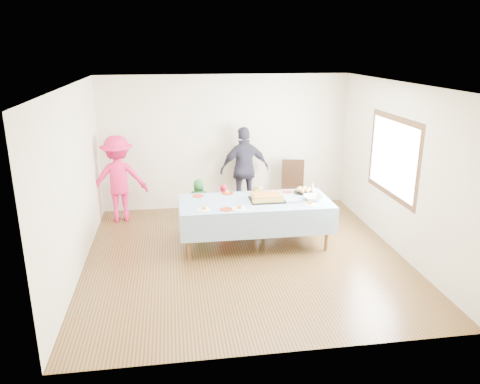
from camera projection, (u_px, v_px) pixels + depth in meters
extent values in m
plane|color=#412912|center=(244.00, 256.00, 7.52)|extent=(5.00, 5.00, 0.00)
cube|color=beige|center=(225.00, 143.00, 9.47)|extent=(5.00, 0.04, 2.70)
cube|color=beige|center=(283.00, 240.00, 4.75)|extent=(5.00, 0.04, 2.70)
cube|color=beige|center=(74.00, 182.00, 6.76)|extent=(0.04, 5.00, 2.70)
cube|color=beige|center=(399.00, 169.00, 7.46)|extent=(0.04, 5.00, 2.70)
cube|color=white|center=(245.00, 85.00, 6.70)|extent=(5.00, 5.00, 0.04)
cube|color=#472B16|center=(393.00, 157.00, 7.60)|extent=(0.03, 1.75, 1.35)
cylinder|color=#51381B|center=(189.00, 238.00, 7.30)|extent=(0.06, 0.06, 0.73)
cylinder|color=#51381B|center=(327.00, 230.00, 7.62)|extent=(0.06, 0.06, 0.73)
cylinder|color=#51381B|center=(187.00, 219.00, 8.10)|extent=(0.06, 0.06, 0.73)
cylinder|color=#51381B|center=(312.00, 212.00, 8.41)|extent=(0.06, 0.06, 0.73)
cube|color=#51381B|center=(255.00, 202.00, 7.74)|extent=(2.40, 1.00, 0.04)
cube|color=silver|center=(255.00, 201.00, 7.73)|extent=(2.50, 1.10, 0.01)
cube|color=black|center=(267.00, 200.00, 7.76)|extent=(0.57, 0.44, 0.02)
cube|color=#D9C052|center=(267.00, 197.00, 7.74)|extent=(0.48, 0.36, 0.07)
cube|color=#A76B26|center=(267.00, 195.00, 7.73)|extent=(0.48, 0.36, 0.01)
cylinder|color=black|center=(303.00, 192.00, 8.15)|extent=(0.33, 0.33, 0.02)
sphere|color=tan|center=(308.00, 189.00, 8.14)|extent=(0.08, 0.08, 0.08)
sphere|color=tan|center=(305.00, 188.00, 8.21)|extent=(0.08, 0.08, 0.08)
sphere|color=tan|center=(300.00, 188.00, 8.20)|extent=(0.08, 0.08, 0.08)
sphere|color=tan|center=(298.00, 190.00, 8.12)|extent=(0.08, 0.08, 0.08)
sphere|color=tan|center=(302.00, 191.00, 8.05)|extent=(0.08, 0.08, 0.08)
sphere|color=tan|center=(307.00, 191.00, 8.07)|extent=(0.08, 0.08, 0.08)
sphere|color=tan|center=(303.00, 190.00, 8.13)|extent=(0.08, 0.08, 0.08)
imported|color=silver|center=(313.00, 198.00, 7.76)|extent=(0.32, 0.32, 0.08)
cone|color=white|center=(313.00, 186.00, 8.24)|extent=(0.09, 0.09, 0.16)
cylinder|color=#B4240D|center=(198.00, 196.00, 7.97)|extent=(0.19, 0.19, 0.01)
cylinder|color=#B4240D|center=(227.00, 193.00, 8.11)|extent=(0.20, 0.20, 0.01)
cylinder|color=#B4240D|center=(257.00, 194.00, 8.07)|extent=(0.20, 0.20, 0.01)
cylinder|color=#B4240D|center=(287.00, 192.00, 8.18)|extent=(0.16, 0.16, 0.01)
cylinder|color=#B4240D|center=(226.00, 209.00, 7.32)|extent=(0.19, 0.19, 0.01)
cylinder|color=white|center=(203.00, 210.00, 7.30)|extent=(0.21, 0.21, 0.01)
cylinder|color=white|center=(239.00, 209.00, 7.34)|extent=(0.24, 0.24, 0.01)
cylinder|color=white|center=(310.00, 204.00, 7.54)|extent=(0.22, 0.22, 0.01)
cylinder|color=black|center=(283.00, 203.00, 9.31)|extent=(0.04, 0.04, 0.46)
cylinder|color=black|center=(302.00, 204.00, 9.28)|extent=(0.04, 0.04, 0.46)
cylinder|color=black|center=(283.00, 197.00, 9.67)|extent=(0.04, 0.04, 0.46)
cylinder|color=black|center=(301.00, 198.00, 9.64)|extent=(0.04, 0.04, 0.46)
cube|color=black|center=(293.00, 189.00, 9.40)|extent=(0.54, 0.54, 0.05)
cube|color=black|center=(293.00, 172.00, 9.51)|extent=(0.45, 0.14, 0.53)
imported|color=red|center=(224.00, 203.00, 8.82)|extent=(0.33, 0.28, 0.77)
imported|color=#236B2F|center=(199.00, 200.00, 8.91)|extent=(0.42, 0.29, 0.83)
imported|color=#D1BC61|center=(256.00, 210.00, 8.28)|extent=(0.52, 0.46, 0.90)
imported|color=#DD1B58|center=(119.00, 179.00, 8.83)|extent=(1.12, 0.71, 1.65)
imported|color=#2D2C3D|center=(245.00, 169.00, 9.38)|extent=(1.05, 0.55, 1.71)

